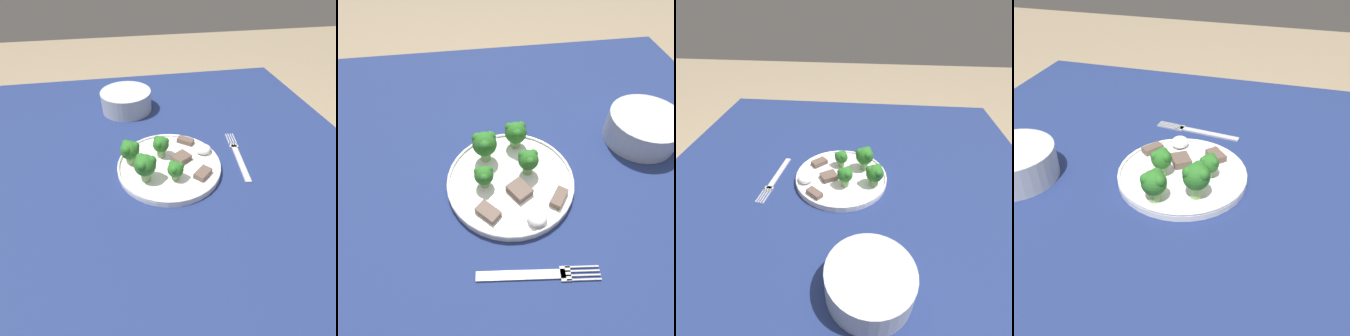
# 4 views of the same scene
# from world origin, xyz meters

# --- Properties ---
(table) EXTENTS (1.10, 1.15, 0.75)m
(table) POSITION_xyz_m (0.00, 0.00, 0.65)
(table) COLOR navy
(table) RESTS_ON ground_plane
(dinner_plate) EXTENTS (0.26, 0.26, 0.02)m
(dinner_plate) POSITION_xyz_m (0.01, -0.02, 0.76)
(dinner_plate) COLOR white
(dinner_plate) RESTS_ON table
(fork) EXTENTS (0.04, 0.20, 0.00)m
(fork) POSITION_xyz_m (0.20, -0.01, 0.75)
(fork) COLOR #B2B2B7
(fork) RESTS_ON table
(cream_bowl) EXTENTS (0.16, 0.16, 0.06)m
(cream_bowl) POSITION_xyz_m (-0.07, 0.30, 0.78)
(cream_bowl) COLOR #B7BCC6
(cream_bowl) RESTS_ON table
(broccoli_floret_near_rim_left) EXTENTS (0.05, 0.05, 0.07)m
(broccoli_floret_near_rim_left) POSITION_xyz_m (-0.05, -0.06, 0.81)
(broccoli_floret_near_rim_left) COLOR #7FA866
(broccoli_floret_near_rim_left) RESTS_ON dinner_plate
(broccoli_floret_center_left) EXTENTS (0.05, 0.05, 0.06)m
(broccoli_floret_center_left) POSITION_xyz_m (-0.08, 0.01, 0.80)
(broccoli_floret_center_left) COLOR #7FA866
(broccoli_floret_center_left) RESTS_ON dinner_plate
(broccoli_floret_back_left) EXTENTS (0.04, 0.04, 0.06)m
(broccoli_floret_back_left) POSITION_xyz_m (-0.00, 0.02, 0.80)
(broccoli_floret_back_left) COLOR #7FA866
(broccoli_floret_back_left) RESTS_ON dinner_plate
(broccoli_floret_front_left) EXTENTS (0.04, 0.04, 0.05)m
(broccoli_floret_front_left) POSITION_xyz_m (0.02, -0.07, 0.79)
(broccoli_floret_front_left) COLOR #7FA866
(broccoli_floret_front_left) RESTS_ON dinner_plate
(meat_slice_front_slice) EXTENTS (0.05, 0.05, 0.02)m
(meat_slice_front_slice) POSITION_xyz_m (0.05, -0.01, 0.77)
(meat_slice_front_slice) COLOR brown
(meat_slice_front_slice) RESTS_ON dinner_plate
(meat_slice_middle_slice) EXTENTS (0.05, 0.04, 0.01)m
(meat_slice_middle_slice) POSITION_xyz_m (0.07, 0.06, 0.77)
(meat_slice_middle_slice) COLOR brown
(meat_slice_middle_slice) RESTS_ON dinner_plate
(meat_slice_rear_slice) EXTENTS (0.05, 0.05, 0.01)m
(meat_slice_rear_slice) POSITION_xyz_m (0.09, -0.07, 0.77)
(meat_slice_rear_slice) COLOR brown
(meat_slice_rear_slice) RESTS_ON dinner_plate
(sauce_dollop) EXTENTS (0.04, 0.04, 0.02)m
(sauce_dollop) POSITION_xyz_m (0.11, 0.01, 0.77)
(sauce_dollop) COLOR white
(sauce_dollop) RESTS_ON dinner_plate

